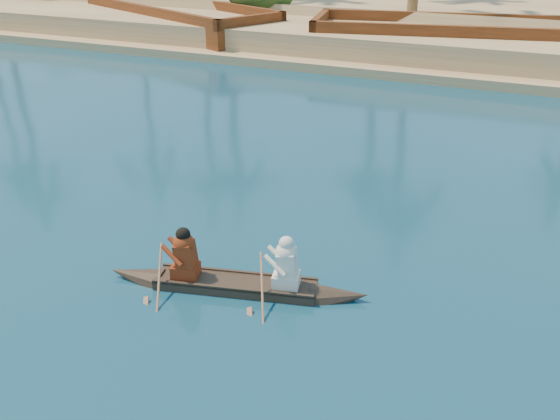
% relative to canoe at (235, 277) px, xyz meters
% --- Properties ---
extents(shrub_cluster, '(100.00, 6.00, 2.40)m').
position_rel_canoe_xyz_m(shrub_cluster, '(3.89, 25.16, 0.96)').
color(shrub_cluster, '#283E16').
rests_on(shrub_cluster, ground).
extents(canoe, '(4.56, 1.65, 1.25)m').
position_rel_canoe_xyz_m(canoe, '(0.00, 0.00, 0.00)').
color(canoe, '#392C1F').
rests_on(canoe, ground).
extents(barge_left, '(12.84, 8.73, 2.04)m').
position_rel_canoe_xyz_m(barge_left, '(-14.15, 20.66, 0.47)').
color(barge_left, brown).
rests_on(barge_left, ground).
extents(barge_mid, '(13.05, 6.59, 2.08)m').
position_rel_canoe_xyz_m(barge_mid, '(0.13, 20.66, 0.49)').
color(barge_mid, brown).
rests_on(barge_mid, ground).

